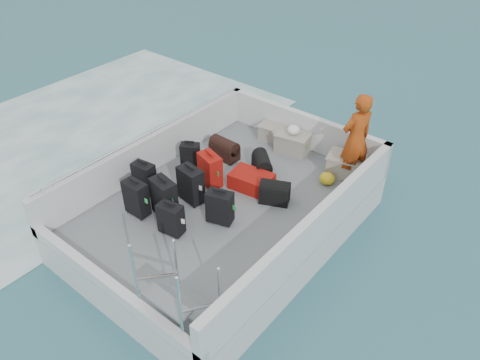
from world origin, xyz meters
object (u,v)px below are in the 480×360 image
object	(u,v)px
suitcase_6	(171,219)
passenger	(356,139)
suitcase_2	(190,156)
suitcase_4	(191,185)
suitcase_3	(164,198)
suitcase_0	(136,199)
suitcase_5	(210,170)
crate_2	(292,143)
suitcase_1	(145,178)
suitcase_8	(251,181)
crate_0	(273,133)
suitcase_7	(220,208)
crate_3	(346,167)
crate_1	(289,139)

from	to	relation	value
suitcase_6	passenger	world-z (taller)	passenger
suitcase_2	suitcase_4	xyz separation A→B (m)	(0.71, -0.72, 0.07)
suitcase_4	suitcase_3	bearing A→B (deg)	-91.22
passenger	suitcase_0	bearing A→B (deg)	-11.11
suitcase_5	crate_2	xyz separation A→B (m)	(0.52, 1.83, -0.12)
suitcase_6	suitcase_0	bearing A→B (deg)	173.46
suitcase_5	suitcase_6	distance (m)	1.38
suitcase_4	suitcase_5	bearing A→B (deg)	103.34
suitcase_1	suitcase_4	world-z (taller)	suitcase_4
suitcase_0	suitcase_8	size ratio (longest dim) A/B	0.86
crate_0	crate_2	world-z (taller)	crate_2
suitcase_5	suitcase_7	distance (m)	1.03
suitcase_6	passenger	distance (m)	3.44
suitcase_1	crate_2	size ratio (longest dim) A/B	0.94
suitcase_7	suitcase_3	bearing A→B (deg)	-170.40
suitcase_1	crate_3	size ratio (longest dim) A/B	0.90
suitcase_1	crate_1	bearing A→B (deg)	61.18
suitcase_4	suitcase_6	distance (m)	0.85
suitcase_4	crate_1	xyz separation A→B (m)	(0.31, 2.49, -0.16)
crate_3	suitcase_5	bearing A→B (deg)	-134.38
suitcase_4	crate_2	size ratio (longest dim) A/B	1.06
suitcase_1	suitcase_3	size ratio (longest dim) A/B	0.85
suitcase_3	suitcase_5	world-z (taller)	suitcase_3
crate_1	passenger	distance (m)	1.64
suitcase_4	suitcase_7	xyz separation A→B (m)	(0.74, -0.11, -0.03)
suitcase_2	suitcase_8	size ratio (longest dim) A/B	0.69
suitcase_3	crate_2	size ratio (longest dim) A/B	1.10
crate_2	suitcase_3	bearing A→B (deg)	-100.45
suitcase_0	suitcase_3	size ratio (longest dim) A/B	0.93
suitcase_0	suitcase_5	size ratio (longest dim) A/B	1.02
crate_0	passenger	distance (m)	2.01
suitcase_5	suitcase_8	size ratio (longest dim) A/B	0.84
suitcase_7	passenger	distance (m)	2.66
suitcase_3	passenger	bearing A→B (deg)	66.17
suitcase_4	passenger	distance (m)	2.94
suitcase_3	crate_1	world-z (taller)	suitcase_3
crate_3	crate_1	bearing A→B (deg)	172.74
crate_3	passenger	distance (m)	0.66
suitcase_5	crate_3	xyz separation A→B (m)	(1.73, 1.77, -0.11)
suitcase_6	passenger	xyz separation A→B (m)	(1.46, 3.06, 0.57)
suitcase_1	crate_1	world-z (taller)	suitcase_1
suitcase_5	suitcase_3	bearing A→B (deg)	-74.35
suitcase_4	crate_2	world-z (taller)	suitcase_4
suitcase_6	passenger	bearing A→B (deg)	55.57
crate_2	suitcase_0	bearing A→B (deg)	-105.70
suitcase_0	suitcase_7	world-z (taller)	suitcase_0
suitcase_0	suitcase_8	world-z (taller)	suitcase_0
suitcase_4	suitcase_2	bearing A→B (deg)	141.99
crate_0	passenger	world-z (taller)	passenger
suitcase_8	crate_2	world-z (taller)	crate_2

